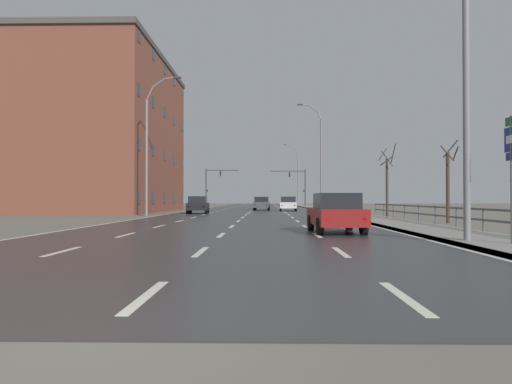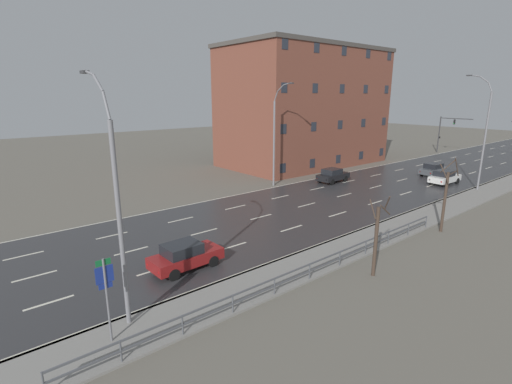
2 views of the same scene
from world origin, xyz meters
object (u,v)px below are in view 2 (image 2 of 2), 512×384
object	(u,v)px
street_lamp_foreground	(117,209)
car_near_right	(185,256)
highway_sign	(106,290)
car_near_left	(445,177)
car_far_left	(333,175)
car_distant	(434,169)
street_lamp_midground	(484,135)
street_lamp_left_bank	(275,137)
traffic_signal_left	(445,129)
brick_building	(304,107)

from	to	relation	value
street_lamp_foreground	car_near_right	bearing A→B (deg)	123.50
highway_sign	car_near_left	world-z (taller)	highway_sign
car_far_left	car_near_left	size ratio (longest dim) A/B	1.01
highway_sign	car_distant	bearing A→B (deg)	99.86
car_near_left	street_lamp_midground	bearing A→B (deg)	-2.85
car_distant	street_lamp_midground	bearing A→B (deg)	-28.66
street_lamp_left_bank	traffic_signal_left	world-z (taller)	street_lamp_left_bank
highway_sign	brick_building	size ratio (longest dim) A/B	0.16
traffic_signal_left	car_distant	bearing A→B (deg)	-67.93
car_distant	car_far_left	bearing A→B (deg)	-112.05
street_lamp_midground	highway_sign	bearing A→B (deg)	-88.56
street_lamp_foreground	car_distant	bearing A→B (deg)	98.74
highway_sign	car_near_left	size ratio (longest dim) A/B	0.88
street_lamp_foreground	highway_sign	bearing A→B (deg)	-45.68
car_near_left	brick_building	distance (m)	20.83
highway_sign	car_near_right	distance (m)	7.02
street_lamp_left_bank	car_near_right	xyz separation A→B (m)	(11.80, -17.60, -4.48)
street_lamp_left_bank	car_near_left	bearing A→B (deg)	52.73
car_near_right	brick_building	bearing A→B (deg)	120.90
traffic_signal_left	car_far_left	distance (m)	32.55
highway_sign	car_distant	size ratio (longest dim) A/B	0.87
traffic_signal_left	car_near_left	world-z (taller)	traffic_signal_left
street_lamp_foreground	car_distant	world-z (taller)	street_lamp_foreground
street_lamp_midground	brick_building	size ratio (longest dim) A/B	0.50
street_lamp_foreground	highway_sign	xyz separation A→B (m)	(1.00, -1.02, -2.82)
street_lamp_left_bank	traffic_signal_left	size ratio (longest dim) A/B	1.77
car_near_right	street_lamp_foreground	bearing A→B (deg)	-58.64
car_far_left	highway_sign	bearing A→B (deg)	-69.42
street_lamp_midground	car_near_left	size ratio (longest dim) A/B	2.80
street_lamp_left_bank	car_near_right	distance (m)	21.65
street_lamp_foreground	car_near_right	world-z (taller)	street_lamp_foreground
highway_sign	brick_building	bearing A→B (deg)	123.47
street_lamp_left_bank	highway_sign	world-z (taller)	street_lamp_left_bank
car_near_left	brick_building	xyz separation A→B (m)	(-19.40, -2.27, 7.21)
street_lamp_midground	street_lamp_foreground	bearing A→B (deg)	-90.07
car_far_left	brick_building	bearing A→B (deg)	145.92
car_near_right	car_near_left	bearing A→B (deg)	88.47
street_lamp_midground	car_near_right	world-z (taller)	street_lamp_midground
street_lamp_midground	brick_building	world-z (taller)	brick_building
street_lamp_foreground	street_lamp_midground	world-z (taller)	street_lamp_midground
traffic_signal_left	car_near_left	distance (m)	26.15
street_lamp_foreground	highway_sign	world-z (taller)	street_lamp_foreground
car_near_right	car_near_left	world-z (taller)	same
highway_sign	car_near_right	bearing A→B (deg)	125.74
traffic_signal_left	car_distant	distance (m)	21.79
highway_sign	car_near_left	distance (m)	38.49
traffic_signal_left	car_far_left	size ratio (longest dim) A/B	1.46
street_lamp_midground	car_near_right	bearing A→B (deg)	-95.39
street_lamp_left_bank	car_far_left	distance (m)	8.22
street_lamp_midground	car_near_left	world-z (taller)	street_lamp_midground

